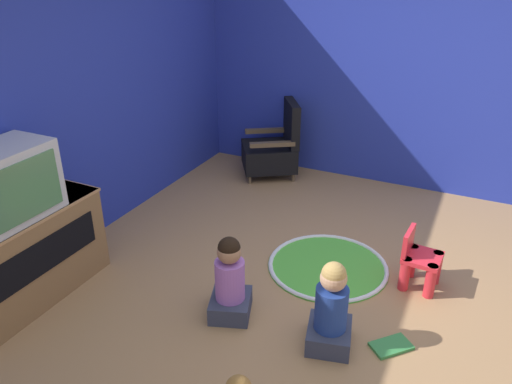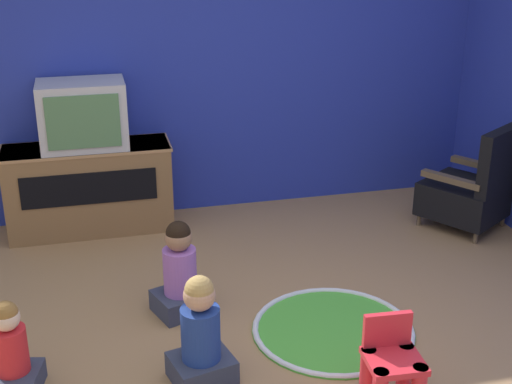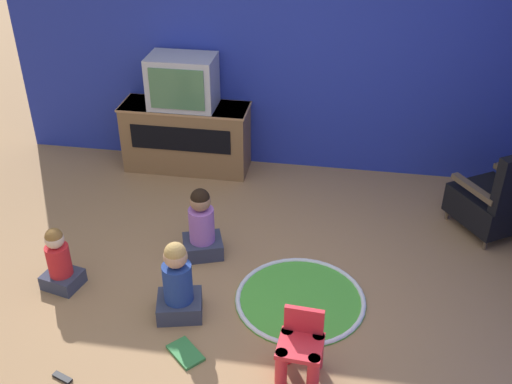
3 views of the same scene
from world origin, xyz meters
TOP-DOWN VIEW (x-y plane):
  - ground_plane at (0.00, 0.00)m, footprint 30.00×30.00m
  - wall_back at (-0.26, 2.46)m, footprint 5.47×0.12m
  - tv_cabinet at (-1.09, 2.15)m, footprint 1.35×0.47m
  - television at (-1.09, 2.14)m, footprint 0.68×0.44m
  - black_armchair at (1.99, 1.43)m, footprint 0.80×0.82m
  - yellow_kid_chair at (0.42, -0.54)m, footprint 0.32×0.30m
  - play_mat at (0.35, 0.19)m, footprint 1.04×1.04m
  - child_watching_left at (-0.55, -0.11)m, footprint 0.40×0.37m
  - child_watching_center at (-0.55, 0.66)m, footprint 0.41×0.39m
  - child_watching_right at (-1.57, 0.05)m, footprint 0.33×0.31m

SIDE VIEW (x-z plane):
  - ground_plane at x=0.00m, z-range 0.00..0.00m
  - play_mat at x=0.35m, z-range -0.01..0.03m
  - yellow_kid_chair at x=0.42m, z-range -0.03..0.45m
  - child_watching_right at x=-1.57m, z-range -0.04..0.52m
  - child_watching_center at x=-0.55m, z-range -0.04..0.61m
  - child_watching_left at x=-0.55m, z-range -0.04..0.62m
  - black_armchair at x=1.99m, z-range -0.12..0.79m
  - tv_cabinet at x=-1.09m, z-range 0.01..0.74m
  - television at x=-1.09m, z-range 0.73..1.26m
  - wall_back at x=-0.26m, z-range 0.00..2.86m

